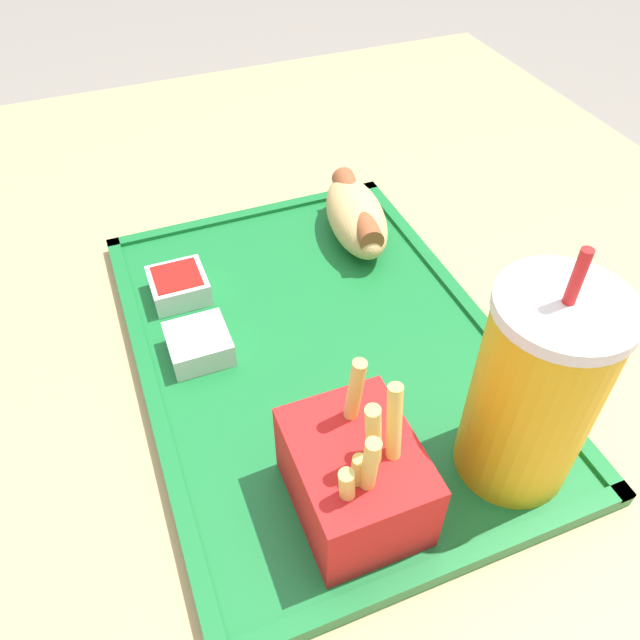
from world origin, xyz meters
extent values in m
plane|color=gray|center=(0.00, 0.00, 0.00)|extent=(8.00, 8.00, 0.00)
cube|color=tan|center=(0.00, 0.00, 0.38)|extent=(1.09, 1.03, 0.76)
cube|color=#197233|center=(0.04, 0.02, 0.76)|extent=(0.41, 0.29, 0.01)
cube|color=#197233|center=(0.04, -0.12, 0.77)|extent=(0.41, 0.01, 0.00)
cube|color=#197233|center=(0.04, 0.16, 0.77)|extent=(0.41, 0.01, 0.00)
cube|color=#197233|center=(-0.16, 0.02, 0.77)|extent=(0.01, 0.29, 0.00)
cube|color=#197233|center=(0.24, 0.02, 0.77)|extent=(0.01, 0.29, 0.00)
cylinder|color=gold|center=(0.19, 0.10, 0.84)|extent=(0.08, 0.08, 0.14)
cylinder|color=white|center=(0.19, 0.10, 0.91)|extent=(0.08, 0.08, 0.01)
cylinder|color=red|center=(0.19, 0.10, 0.93)|extent=(0.01, 0.01, 0.03)
ellipsoid|color=#DBB270|center=(-0.09, 0.11, 0.79)|extent=(0.13, 0.07, 0.05)
cylinder|color=#9E512D|center=(-0.09, 0.11, 0.80)|extent=(0.11, 0.04, 0.02)
cube|color=red|center=(0.18, -0.01, 0.80)|extent=(0.09, 0.07, 0.06)
cylinder|color=#EACC60|center=(0.21, -0.03, 0.82)|extent=(0.02, 0.02, 0.06)
cylinder|color=#EACC60|center=(0.16, -0.01, 0.83)|extent=(0.02, 0.02, 0.09)
cylinder|color=#EACC60|center=(0.20, -0.02, 0.83)|extent=(0.02, 0.01, 0.08)
cylinder|color=#EACC60|center=(0.19, -0.01, 0.84)|extent=(0.02, 0.02, 0.09)
cylinder|color=#EACC60|center=(0.20, -0.02, 0.82)|extent=(0.01, 0.02, 0.06)
cylinder|color=#EACC60|center=(0.19, 0.01, 0.84)|extent=(0.02, 0.01, 0.09)
cube|color=silver|center=(0.01, -0.07, 0.78)|extent=(0.05, 0.05, 0.02)
cube|color=white|center=(0.01, -0.07, 0.79)|extent=(0.04, 0.04, 0.00)
cube|color=silver|center=(-0.06, -0.07, 0.78)|extent=(0.05, 0.05, 0.02)
cube|color=#B21914|center=(-0.06, -0.07, 0.79)|extent=(0.04, 0.04, 0.00)
camera|label=1|loc=(0.37, -0.11, 1.14)|focal=35.00mm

